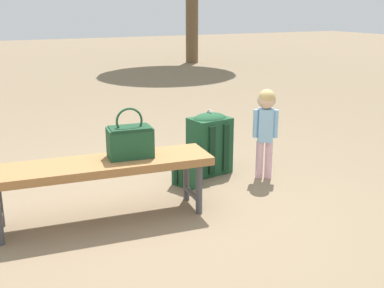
{
  "coord_description": "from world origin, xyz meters",
  "views": [
    {
      "loc": [
        -1.33,
        -3.12,
        1.51
      ],
      "look_at": [
        0.3,
        0.12,
        0.45
      ],
      "focal_mm": 44.32,
      "sensor_mm": 36.0,
      "label": 1
    }
  ],
  "objects": [
    {
      "name": "ground_plane",
      "position": [
        0.0,
        0.0,
        0.0
      ],
      "size": [
        40.0,
        40.0,
        0.0
      ],
      "primitive_type": "plane",
      "color": "#7F6B51",
      "rests_on": "ground"
    },
    {
      "name": "park_bench",
      "position": [
        -0.48,
        0.02,
        0.39
      ],
      "size": [
        1.63,
        0.57,
        0.45
      ],
      "color": "#9E6B3D",
      "rests_on": "ground"
    },
    {
      "name": "child_standing",
      "position": [
        1.08,
        0.22,
        0.54
      ],
      "size": [
        0.2,
        0.17,
        0.82
      ],
      "color": "#E5B2C6",
      "rests_on": "ground"
    },
    {
      "name": "backpack_small",
      "position": [
        0.38,
        0.37,
        0.18
      ],
      "size": [
        0.24,
        0.26,
        0.37
      ],
      "color": "#1E4C2D",
      "rests_on": "ground"
    },
    {
      "name": "handbag",
      "position": [
        -0.25,
        0.02,
        0.58
      ],
      "size": [
        0.34,
        0.22,
        0.37
      ],
      "color": "#1E4C2D",
      "rests_on": "park_bench"
    },
    {
      "name": "backpack_large",
      "position": [
        0.71,
        0.58,
        0.3
      ],
      "size": [
        0.39,
        0.35,
        0.6
      ],
      "color": "#1E4C2D",
      "rests_on": "ground"
    }
  ]
}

